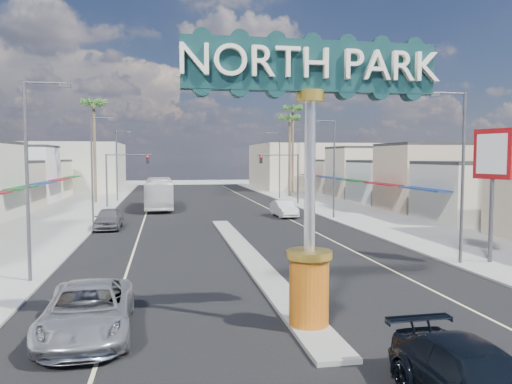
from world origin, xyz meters
name	(u,v)px	position (x,y,z in m)	size (l,w,h in m)	color
ground	(219,221)	(0.00, 30.00, 0.00)	(160.00, 160.00, 0.00)	gray
road	(219,221)	(0.00, 30.00, 0.01)	(20.00, 120.00, 0.01)	black
median_island	(249,256)	(0.00, 14.00, 0.08)	(1.30, 30.00, 0.16)	gray
sidewalk_left	(51,225)	(-14.00, 30.00, 0.06)	(8.00, 120.00, 0.12)	gray
sidewalk_right	(368,217)	(14.00, 30.00, 0.06)	(8.00, 120.00, 0.12)	gray
storefront_row_right	(403,179)	(24.00, 43.00, 3.00)	(12.00, 42.00, 6.00)	#B7B29E
backdrop_far_left	(60,167)	(-22.00, 75.00, 4.00)	(20.00, 20.00, 8.00)	#B7B29E
backdrop_far_right	(312,166)	(22.00, 75.00, 4.00)	(20.00, 20.00, 8.00)	beige
gateway_sign	(310,148)	(0.00, 1.98, 5.93)	(8.20, 1.50, 9.15)	#CE470F
traffic_signal_left	(123,169)	(-9.18, 43.99, 4.27)	(5.09, 0.45, 6.00)	#47474C
traffic_signal_right	(283,169)	(9.18, 43.99, 4.27)	(5.09, 0.45, 6.00)	#47474C
streetlight_l_near	(31,170)	(-10.43, 10.00, 5.07)	(2.03, 0.22, 9.00)	#47474C
streetlight_l_mid	(94,164)	(-10.43, 30.00, 5.07)	(2.03, 0.22, 9.00)	#47474C
streetlight_l_far	(118,162)	(-10.43, 52.00, 5.07)	(2.03, 0.22, 9.00)	#47474C
streetlight_r_near	(460,168)	(10.43, 10.00, 5.07)	(2.03, 0.22, 9.00)	#47474C
streetlight_r_mid	(332,164)	(10.43, 30.00, 5.07)	(2.03, 0.22, 9.00)	#47474C
streetlight_r_far	(278,161)	(10.43, 52.00, 5.07)	(2.03, 0.22, 9.00)	#47474C
palm_left_far	(94,109)	(-13.00, 50.00, 11.50)	(2.60, 2.60, 13.10)	brown
palm_right_mid	(290,122)	(13.00, 56.00, 10.60)	(2.60, 2.60, 12.10)	brown
palm_right_far	(293,114)	(15.00, 62.00, 12.39)	(2.60, 2.60, 14.10)	brown
suv_left	(88,311)	(-7.05, 2.65, 0.81)	(2.68, 5.81, 1.62)	#B3B3B8
suv_right	(478,383)	(2.00, -4.05, 0.76)	(2.13, 5.24, 1.52)	black
car_parked_left	(109,219)	(-9.00, 26.89, 0.83)	(1.96, 4.88, 1.66)	slate
car_parked_right	(284,209)	(6.43, 32.13, 0.77)	(1.63, 4.69, 1.54)	silver
city_bus	(159,193)	(-5.25, 42.03, 1.69)	(2.84, 12.13, 3.38)	silver
bank_pylon_sign	(493,162)	(12.22, 9.86, 5.42)	(0.96, 2.16, 7.00)	#47474C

